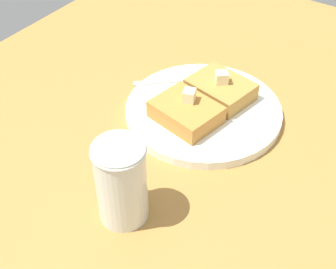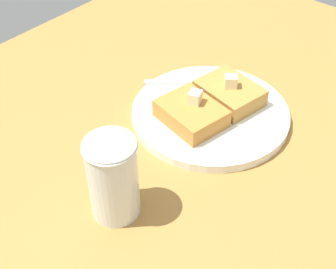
# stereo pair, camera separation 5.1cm
# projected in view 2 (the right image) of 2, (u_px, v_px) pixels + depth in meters

# --- Properties ---
(table_surface) EXTENTS (1.01, 1.01, 0.03)m
(table_surface) POSITION_uv_depth(u_px,v_px,m) (235.00, 160.00, 0.67)
(table_surface) COLOR #A57437
(table_surface) RESTS_ON ground
(plate) EXTENTS (0.24, 0.24, 0.01)m
(plate) POSITION_uv_depth(u_px,v_px,m) (210.00, 113.00, 0.72)
(plate) COLOR white
(plate) RESTS_ON table_surface
(toast_slice_left) EXTENTS (0.09, 0.11, 0.03)m
(toast_slice_left) POSITION_uv_depth(u_px,v_px,m) (192.00, 113.00, 0.68)
(toast_slice_left) COLOR #BD7C35
(toast_slice_left) RESTS_ON plate
(toast_slice_middle) EXTENTS (0.09, 0.11, 0.03)m
(toast_slice_middle) POSITION_uv_depth(u_px,v_px,m) (229.00, 93.00, 0.72)
(toast_slice_middle) COLOR #B27F3A
(toast_slice_middle) RESTS_ON plate
(butter_pat_primary) EXTENTS (0.02, 0.02, 0.02)m
(butter_pat_primary) POSITION_uv_depth(u_px,v_px,m) (195.00, 97.00, 0.67)
(butter_pat_primary) COLOR beige
(butter_pat_primary) RESTS_ON toast_slice_left
(butter_pat_secondary) EXTENTS (0.02, 0.03, 0.02)m
(butter_pat_secondary) POSITION_uv_depth(u_px,v_px,m) (231.00, 81.00, 0.70)
(butter_pat_secondary) COLOR #F1E8B7
(butter_pat_secondary) RESTS_ON toast_slice_middle
(fork) EXTENTS (0.12, 0.13, 0.00)m
(fork) POSITION_uv_depth(u_px,v_px,m) (200.00, 81.00, 0.76)
(fork) COLOR silver
(fork) RESTS_ON plate
(syrup_jar) EXTENTS (0.06, 0.06, 0.11)m
(syrup_jar) POSITION_uv_depth(u_px,v_px,m) (113.00, 182.00, 0.55)
(syrup_jar) COLOR #4B220B
(syrup_jar) RESTS_ON table_surface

